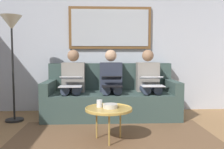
{
  "coord_description": "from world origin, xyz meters",
  "views": [
    {
      "loc": [
        0.16,
        1.94,
        1.04
      ],
      "look_at": [
        0.0,
        -1.7,
        0.75
      ],
      "focal_mm": 38.2,
      "sensor_mm": 36.0,
      "label": 1
    }
  ],
  "objects_px": {
    "framed_mirror": "(110,28)",
    "cup": "(99,103)",
    "couch": "(111,98)",
    "person_right": "(73,81)",
    "standing_lamp": "(12,34)",
    "coffee_table": "(109,109)",
    "bowl": "(110,106)",
    "laptop_black": "(112,81)",
    "laptop_silver": "(71,82)",
    "person_left": "(149,81)",
    "laptop_white": "(152,81)",
    "person_middle": "(111,81)"
  },
  "relations": [
    {
      "from": "bowl",
      "to": "laptop_white",
      "type": "height_order",
      "value": "laptop_white"
    },
    {
      "from": "framed_mirror",
      "to": "cup",
      "type": "bearing_deg",
      "value": 83.04
    },
    {
      "from": "framed_mirror",
      "to": "bowl",
      "type": "relative_size",
      "value": 8.5
    },
    {
      "from": "coffee_table",
      "to": "cup",
      "type": "height_order",
      "value": "cup"
    },
    {
      "from": "couch",
      "to": "framed_mirror",
      "type": "relative_size",
      "value": 1.45
    },
    {
      "from": "bowl",
      "to": "standing_lamp",
      "type": "bearing_deg",
      "value": -32.21
    },
    {
      "from": "bowl",
      "to": "laptop_silver",
      "type": "xyz_separation_m",
      "value": [
        0.58,
        -0.9,
        0.2
      ]
    },
    {
      "from": "cup",
      "to": "laptop_white",
      "type": "xyz_separation_m",
      "value": [
        -0.83,
        -0.84,
        0.18
      ]
    },
    {
      "from": "framed_mirror",
      "to": "person_right",
      "type": "relative_size",
      "value": 1.33
    },
    {
      "from": "person_right",
      "to": "standing_lamp",
      "type": "height_order",
      "value": "standing_lamp"
    },
    {
      "from": "couch",
      "to": "standing_lamp",
      "type": "distance_m",
      "value": 1.9
    },
    {
      "from": "person_left",
      "to": "cup",
      "type": "bearing_deg",
      "value": 52.59
    },
    {
      "from": "framed_mirror",
      "to": "cup",
      "type": "relative_size",
      "value": 16.84
    },
    {
      "from": "couch",
      "to": "laptop_silver",
      "type": "bearing_deg",
      "value": 25.73
    },
    {
      "from": "laptop_black",
      "to": "standing_lamp",
      "type": "distance_m",
      "value": 1.72
    },
    {
      "from": "cup",
      "to": "coffee_table",
      "type": "bearing_deg",
      "value": 149.58
    },
    {
      "from": "person_left",
      "to": "person_middle",
      "type": "xyz_separation_m",
      "value": [
        0.64,
        0.0,
        0.0
      ]
    },
    {
      "from": "coffee_table",
      "to": "laptop_white",
      "type": "relative_size",
      "value": 1.58
    },
    {
      "from": "cup",
      "to": "laptop_white",
      "type": "bearing_deg",
      "value": -134.59
    },
    {
      "from": "coffee_table",
      "to": "person_right",
      "type": "height_order",
      "value": "person_right"
    },
    {
      "from": "bowl",
      "to": "person_right",
      "type": "height_order",
      "value": "person_right"
    },
    {
      "from": "couch",
      "to": "bowl",
      "type": "relative_size",
      "value": 12.33
    },
    {
      "from": "coffee_table",
      "to": "standing_lamp",
      "type": "distance_m",
      "value": 2.01
    },
    {
      "from": "person_left",
      "to": "laptop_black",
      "type": "distance_m",
      "value": 0.68
    },
    {
      "from": "framed_mirror",
      "to": "cup",
      "type": "height_order",
      "value": "framed_mirror"
    },
    {
      "from": "laptop_white",
      "to": "laptop_black",
      "type": "height_order",
      "value": "laptop_black"
    },
    {
      "from": "coffee_table",
      "to": "cup",
      "type": "distance_m",
      "value": 0.14
    },
    {
      "from": "coffee_table",
      "to": "bowl",
      "type": "distance_m",
      "value": 0.04
    },
    {
      "from": "cup",
      "to": "bowl",
      "type": "distance_m",
      "value": 0.14
    },
    {
      "from": "coffee_table",
      "to": "laptop_black",
      "type": "distance_m",
      "value": 0.94
    },
    {
      "from": "coffee_table",
      "to": "person_left",
      "type": "xyz_separation_m",
      "value": [
        -0.72,
        -1.15,
        0.22
      ]
    },
    {
      "from": "coffee_table",
      "to": "laptop_silver",
      "type": "xyz_separation_m",
      "value": [
        0.56,
        -0.91,
        0.24
      ]
    },
    {
      "from": "cup",
      "to": "laptop_white",
      "type": "height_order",
      "value": "laptop_white"
    },
    {
      "from": "cup",
      "to": "standing_lamp",
      "type": "relative_size",
      "value": 0.05
    },
    {
      "from": "coffee_table",
      "to": "person_middle",
      "type": "bearing_deg",
      "value": -93.77
    },
    {
      "from": "couch",
      "to": "person_right",
      "type": "relative_size",
      "value": 1.93
    },
    {
      "from": "couch",
      "to": "coffee_table",
      "type": "bearing_deg",
      "value": 86.44
    },
    {
      "from": "couch",
      "to": "person_middle",
      "type": "distance_m",
      "value": 0.31
    },
    {
      "from": "person_middle",
      "to": "standing_lamp",
      "type": "distance_m",
      "value": 1.74
    },
    {
      "from": "cup",
      "to": "person_middle",
      "type": "height_order",
      "value": "person_middle"
    },
    {
      "from": "coffee_table",
      "to": "person_left",
      "type": "relative_size",
      "value": 0.5
    },
    {
      "from": "coffee_table",
      "to": "laptop_silver",
      "type": "height_order",
      "value": "laptop_silver"
    },
    {
      "from": "couch",
      "to": "cup",
      "type": "relative_size",
      "value": 24.44
    },
    {
      "from": "person_right",
      "to": "person_left",
      "type": "bearing_deg",
      "value": 180.0
    },
    {
      "from": "person_middle",
      "to": "laptop_black",
      "type": "height_order",
      "value": "person_middle"
    },
    {
      "from": "cup",
      "to": "laptop_silver",
      "type": "height_order",
      "value": "laptop_silver"
    },
    {
      "from": "standing_lamp",
      "to": "cup",
      "type": "bearing_deg",
      "value": 147.01
    },
    {
      "from": "framed_mirror",
      "to": "laptop_black",
      "type": "distance_m",
      "value": 1.15
    },
    {
      "from": "laptop_silver",
      "to": "standing_lamp",
      "type": "xyz_separation_m",
      "value": [
        0.91,
        -0.04,
        0.74
      ]
    },
    {
      "from": "framed_mirror",
      "to": "laptop_white",
      "type": "distance_m",
      "value": 1.32
    }
  ]
}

